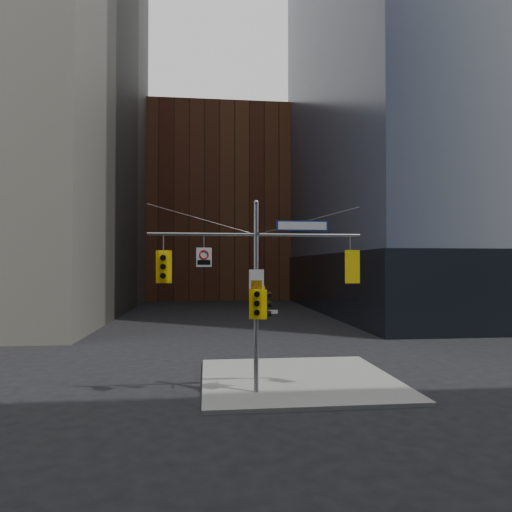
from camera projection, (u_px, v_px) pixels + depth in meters
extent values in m
plane|color=black|center=(263.00, 413.00, 14.93)|extent=(160.00, 160.00, 0.00)
cube|color=gray|center=(298.00, 379.00, 19.13)|extent=(8.00, 8.00, 0.15)
cube|color=black|center=(480.00, 283.00, 49.86)|extent=(36.40, 36.40, 6.00)
cube|color=brown|center=(218.00, 209.00, 72.87)|extent=(26.00, 20.00, 28.00)
cylinder|color=gray|center=(256.00, 299.00, 16.99)|extent=(0.18, 0.18, 7.20)
sphere|color=gray|center=(256.00, 203.00, 17.07)|extent=(0.20, 0.20, 0.20)
cylinder|color=gray|center=(202.00, 234.00, 16.83)|extent=(4.00, 0.11, 0.11)
cylinder|color=gray|center=(309.00, 235.00, 17.27)|extent=(4.00, 0.11, 0.11)
cylinder|color=gray|center=(257.00, 234.00, 16.70)|extent=(0.10, 0.70, 0.10)
cylinder|color=gray|center=(202.00, 219.00, 16.84)|extent=(4.00, 0.02, 1.12)
cylinder|color=gray|center=(308.00, 221.00, 17.28)|extent=(4.00, 0.02, 1.12)
cube|color=yellow|center=(163.00, 267.00, 16.65)|extent=(0.32, 0.23, 0.98)
cube|color=yellow|center=(164.00, 267.00, 16.81)|extent=(0.58, 0.04, 1.21)
cylinder|color=black|center=(163.00, 258.00, 16.47)|extent=(0.21, 0.15, 0.21)
cylinder|color=black|center=(163.00, 258.00, 16.54)|extent=(0.18, 0.02, 0.18)
cylinder|color=black|center=(163.00, 267.00, 16.46)|extent=(0.21, 0.15, 0.21)
cylinder|color=black|center=(163.00, 267.00, 16.54)|extent=(0.18, 0.02, 0.18)
cylinder|color=black|center=(163.00, 276.00, 16.45)|extent=(0.21, 0.15, 0.21)
cylinder|color=#0CE559|center=(163.00, 276.00, 16.53)|extent=(0.18, 0.02, 0.18)
cube|color=yellow|center=(350.00, 267.00, 17.42)|extent=(0.36, 0.28, 1.02)
cube|color=yellow|center=(352.00, 267.00, 17.25)|extent=(0.60, 0.13, 1.26)
cylinder|color=black|center=(348.00, 258.00, 17.61)|extent=(0.24, 0.19, 0.21)
cylinder|color=black|center=(349.00, 258.00, 17.54)|extent=(0.19, 0.05, 0.18)
cylinder|color=black|center=(348.00, 267.00, 17.61)|extent=(0.24, 0.19, 0.21)
cylinder|color=black|center=(349.00, 267.00, 17.53)|extent=(0.19, 0.05, 0.18)
cylinder|color=black|center=(348.00, 275.00, 17.60)|extent=(0.24, 0.19, 0.21)
cylinder|color=black|center=(349.00, 275.00, 17.52)|extent=(0.19, 0.05, 0.18)
cube|color=yellow|center=(264.00, 304.00, 17.02)|extent=(0.28, 0.37, 1.08)
cylinder|color=black|center=(269.00, 295.00, 17.03)|extent=(0.19, 0.24, 0.23)
cylinder|color=black|center=(267.00, 295.00, 17.03)|extent=(0.04, 0.20, 0.19)
cylinder|color=black|center=(269.00, 304.00, 17.02)|extent=(0.19, 0.24, 0.23)
cylinder|color=black|center=(267.00, 304.00, 17.02)|extent=(0.04, 0.20, 0.19)
cylinder|color=black|center=(269.00, 314.00, 17.01)|extent=(0.19, 0.24, 0.23)
cylinder|color=black|center=(267.00, 314.00, 17.01)|extent=(0.04, 0.20, 0.19)
cube|color=yellow|center=(257.00, 303.00, 16.71)|extent=(0.35, 0.27, 1.00)
cube|color=yellow|center=(257.00, 303.00, 16.88)|extent=(0.59, 0.11, 1.23)
cylinder|color=black|center=(257.00, 294.00, 16.53)|extent=(0.23, 0.18, 0.21)
cylinder|color=black|center=(257.00, 294.00, 16.61)|extent=(0.18, 0.04, 0.18)
cylinder|color=black|center=(257.00, 303.00, 16.52)|extent=(0.23, 0.18, 0.21)
cylinder|color=black|center=(257.00, 303.00, 16.60)|extent=(0.18, 0.04, 0.18)
cylinder|color=black|center=(257.00, 313.00, 16.52)|extent=(0.23, 0.18, 0.21)
cylinder|color=black|center=(257.00, 312.00, 16.59)|extent=(0.18, 0.04, 0.18)
cube|color=navy|center=(302.00, 226.00, 17.25)|extent=(1.98, 0.05, 0.38)
cube|color=silver|center=(302.00, 226.00, 17.22)|extent=(1.86, 0.02, 0.30)
cube|color=silver|center=(204.00, 257.00, 16.80)|extent=(0.57, 0.09, 0.71)
torus|color=#B20A0A|center=(204.00, 255.00, 16.78)|extent=(0.35, 0.08, 0.35)
cube|color=black|center=(204.00, 262.00, 16.77)|extent=(0.47, 0.06, 0.17)
cube|color=silver|center=(256.00, 279.00, 16.89)|extent=(0.55, 0.08, 0.73)
cube|color=#D88C00|center=(257.00, 285.00, 16.87)|extent=(0.40, 0.05, 0.32)
cube|color=silver|center=(268.00, 312.00, 17.03)|extent=(0.73, 0.10, 0.15)
cube|color=#145926|center=(255.00, 318.00, 17.43)|extent=(0.06, 0.70, 0.14)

